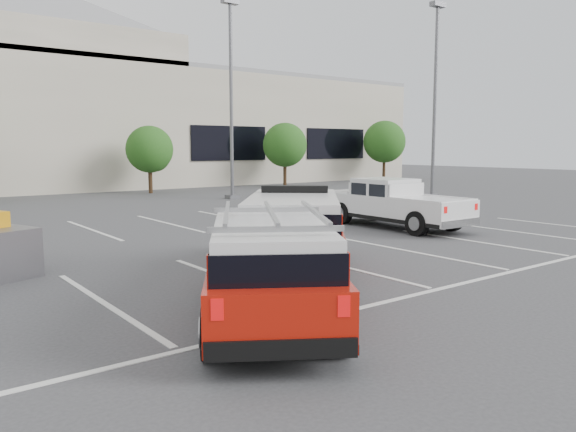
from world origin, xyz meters
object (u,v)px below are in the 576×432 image
at_px(fire_chief_suv, 294,239).
at_px(tree_far_right, 385,143).
at_px(tree_mid_right, 151,151).
at_px(light_pole_right, 435,101).
at_px(tree_right, 286,147).
at_px(light_pole_mid, 231,100).
at_px(white_pickup, 394,208).
at_px(convention_building, 21,117).
at_px(ladder_suv, 270,278).

bearing_deg(fire_chief_suv, tree_far_right, 79.91).
xyz_separation_m(tree_mid_right, light_pole_right, (10.91, -12.05, 2.68)).
xyz_separation_m(tree_right, fire_chief_suv, (-16.49, -22.24, -2.00)).
xyz_separation_m(tree_far_right, light_pole_mid, (-18.09, -6.05, 2.14)).
xyz_separation_m(tree_mid_right, white_pickup, (0.69, -18.56, -1.85)).
xyz_separation_m(convention_building, light_pole_mid, (6.82, -15.86, 0.47)).
distance_m(convention_building, tree_mid_right, 11.20).
xyz_separation_m(fire_chief_suv, white_pickup, (7.18, 3.68, -0.12)).
distance_m(tree_mid_right, fire_chief_suv, 23.23).
height_order(light_pole_right, ladder_suv, light_pole_right).
height_order(light_pole_mid, white_pickup, light_pole_mid).
bearing_deg(white_pickup, fire_chief_suv, -151.96).
relative_size(tree_right, fire_chief_suv, 0.82).
bearing_deg(ladder_suv, white_pickup, 64.57).
xyz_separation_m(light_pole_mid, ladder_suv, (-10.76, -18.63, -4.46)).
height_order(tree_right, tree_far_right, tree_far_right).
relative_size(convention_building, light_pole_right, 5.86).
distance_m(tree_far_right, light_pole_right, 15.24).
bearing_deg(white_pickup, tree_far_right, 44.73).
height_order(convention_building, light_pole_right, convention_building).
relative_size(convention_building, tree_mid_right, 15.04).
height_order(tree_far_right, light_pole_mid, light_pole_mid).
xyz_separation_m(tree_far_right, light_pole_right, (-9.09, -12.05, 2.14)).
bearing_deg(convention_building, light_pole_right, -54.11).
height_order(tree_right, light_pole_right, light_pole_right).
bearing_deg(tree_right, convention_building, 146.63).
xyz_separation_m(tree_far_right, white_pickup, (-19.31, -18.56, -2.38)).
height_order(light_pole_right, white_pickup, light_pole_right).
relative_size(tree_far_right, light_pole_mid, 0.47).
bearing_deg(convention_building, ladder_suv, -96.52).
distance_m(convention_building, white_pickup, 29.21).
xyz_separation_m(tree_right, ladder_suv, (-18.85, -24.68, -2.04)).
xyz_separation_m(light_pole_right, white_pickup, (-10.22, -6.51, -4.53)).
distance_m(tree_mid_right, light_pole_right, 16.47).
bearing_deg(ladder_suv, convention_building, 115.36).
bearing_deg(convention_building, tree_mid_right, -63.43).
relative_size(tree_mid_right, ladder_suv, 0.82).
height_order(convention_building, ladder_suv, convention_building).
distance_m(tree_right, light_pole_mid, 10.38).
distance_m(tree_right, light_pole_right, 12.32).
xyz_separation_m(convention_building, tree_mid_right, (4.91, -9.82, -2.22)).
height_order(tree_mid_right, light_pole_right, light_pole_right).
bearing_deg(convention_building, white_pickup, -78.84).
bearing_deg(light_pole_mid, ladder_suv, -120.00).
relative_size(light_pole_mid, light_pole_right, 1.00).
distance_m(light_pole_mid, ladder_suv, 21.97).
relative_size(convention_building, light_pole_mid, 5.86).
distance_m(light_pole_mid, white_pickup, 13.36).
distance_m(light_pole_right, fire_chief_suv, 20.64).
relative_size(tree_far_right, light_pole_right, 0.47).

